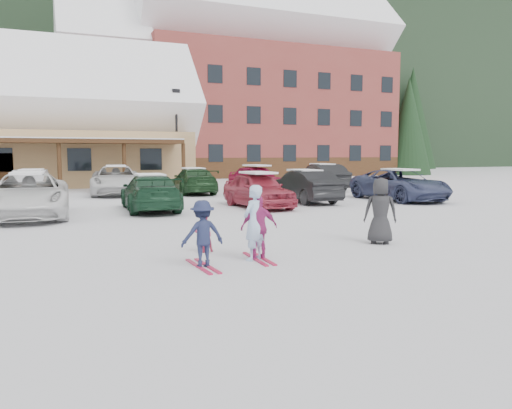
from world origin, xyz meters
name	(u,v)px	position (x,y,z in m)	size (l,w,h in m)	color
ground	(261,256)	(0.00, 0.00, 0.00)	(160.00, 160.00, 0.00)	silver
forested_hillside	(70,56)	(0.00, 85.00, 19.00)	(300.00, 70.00, 38.00)	black
alpine_hotel	(244,89)	(14.27, 38.00, 8.63)	(31.48, 14.01, 21.48)	maroon
lamp_post	(177,132)	(3.95, 23.94, 3.65)	(0.50, 0.25, 6.49)	black
conifer_1	(409,113)	(30.00, 32.00, 6.26)	(4.84, 4.84, 11.22)	black
conifer_3	(151,126)	(6.00, 44.00, 5.12)	(3.96, 3.96, 9.18)	black
conifer_4	(362,120)	(34.00, 46.00, 6.54)	(5.06, 5.06, 11.73)	black
adult_skier	(254,223)	(-0.30, -0.33, 0.78)	(0.57, 0.37, 1.55)	#AAC9ED
toddler_red	(204,232)	(-1.02, 0.85, 0.45)	(0.44, 0.34, 0.90)	#CE375E
child_navy	(203,234)	(-1.45, -0.54, 0.65)	(0.84, 0.48, 1.30)	#1C2243
skis_child_navy	(203,266)	(-1.45, -0.54, 0.01)	(0.20, 1.40, 0.03)	#B61A43
child_magenta	(259,227)	(-0.18, -0.32, 0.67)	(0.79, 0.33, 1.35)	#AE2C74
skis_child_magenta	(259,259)	(-0.18, -0.32, 0.01)	(0.20, 1.40, 0.03)	#B61A43
bystander_dark	(380,211)	(3.24, 0.22, 0.80)	(0.79, 0.51, 1.61)	#27272A
parked_car_2	(29,195)	(-4.83, 8.91, 0.77)	(2.55, 5.53, 1.54)	white
parked_car_3	(150,193)	(-0.60, 9.41, 0.69)	(1.94, 4.76, 1.38)	#183D27
parked_car_4	(258,190)	(3.64, 8.84, 0.71)	(1.68, 4.18, 1.42)	#AC3145
parked_car_5	(304,186)	(6.41, 10.09, 0.72)	(1.53, 4.38, 1.44)	black
parked_car_6	(400,185)	(10.93, 9.17, 0.72)	(2.40, 5.21, 1.45)	#394166
parked_car_9	(32,184)	(-4.95, 17.05, 0.70)	(1.47, 4.22, 1.39)	#BBBCC0
parked_car_10	(116,180)	(-0.88, 17.52, 0.77)	(2.55, 5.53, 1.54)	silver
parked_car_11	(194,181)	(3.08, 16.60, 0.69)	(1.94, 4.76, 1.38)	#1B3D1F
parked_car_12	(257,178)	(6.91, 16.86, 0.75)	(1.77, 4.41, 1.50)	#A71641
parked_car_13	(322,177)	(10.97, 16.39, 0.77)	(1.64, 4.70, 1.55)	black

